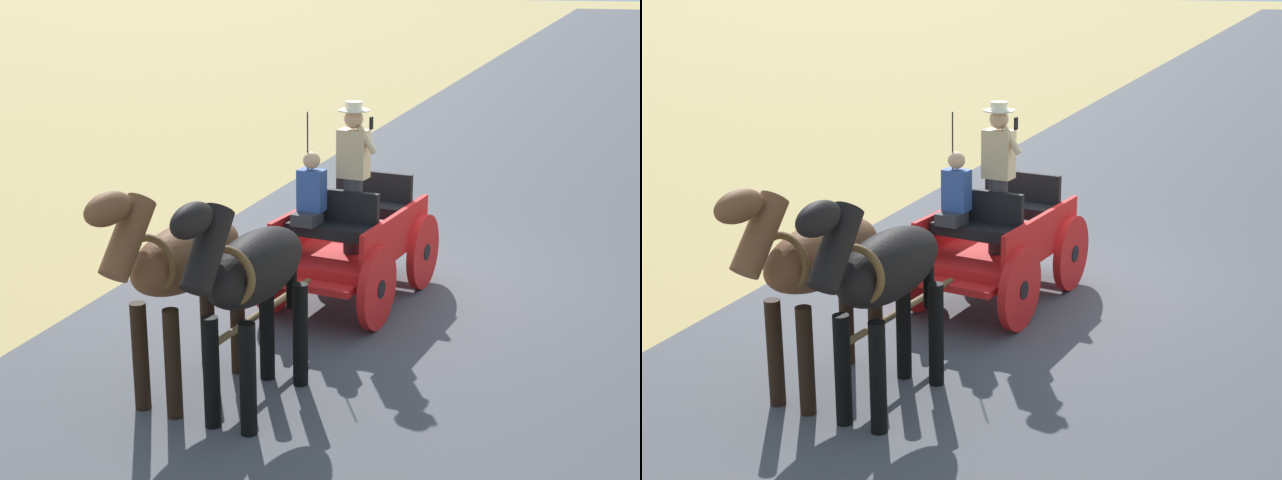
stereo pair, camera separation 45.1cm
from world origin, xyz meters
TOP-DOWN VIEW (x-y plane):
  - ground_plane at (0.00, 0.00)m, footprint 200.00×200.00m
  - road_surface at (0.00, 0.00)m, footprint 6.74×160.00m
  - horse_drawn_carriage at (0.40, 1.02)m, footprint 1.68×4.52m
  - horse_near_side at (0.38, 4.07)m, footprint 0.68×2.14m
  - horse_off_side at (1.12, 3.99)m, footprint 0.78×2.15m

SIDE VIEW (x-z plane):
  - ground_plane at x=0.00m, z-range 0.00..0.00m
  - road_surface at x=0.00m, z-range 0.00..0.01m
  - horse_drawn_carriage at x=0.40m, z-range -0.43..2.07m
  - horse_near_side at x=0.38m, z-range 0.22..2.43m
  - horse_off_side at x=1.12m, z-range 0.22..2.43m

